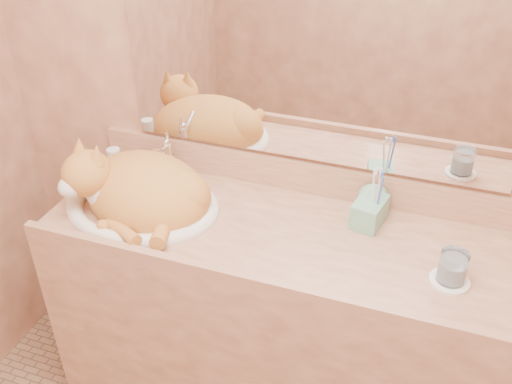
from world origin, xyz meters
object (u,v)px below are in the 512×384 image
(cat, at_px, (137,187))
(water_glass, at_px, (453,267))
(toothbrush_cup, at_px, (374,214))
(soap_dispenser, at_px, (363,208))
(sink_basin, at_px, (140,187))
(vanity_counter, at_px, (283,326))

(cat, bearing_deg, water_glass, 13.41)
(cat, relative_size, toothbrush_cup, 4.51)
(soap_dispenser, relative_size, water_glass, 2.10)
(toothbrush_cup, relative_size, water_glass, 1.10)
(cat, bearing_deg, soap_dispenser, 23.68)
(cat, distance_m, toothbrush_cup, 0.79)
(cat, xyz_separation_m, water_glass, (1.03, -0.04, -0.03))
(sink_basin, relative_size, toothbrush_cup, 5.08)
(vanity_counter, height_order, sink_basin, sink_basin)
(cat, height_order, water_glass, cat)
(cat, bearing_deg, sink_basin, 49.12)
(toothbrush_cup, bearing_deg, water_glass, -37.91)
(cat, bearing_deg, vanity_counter, 18.33)
(cat, bearing_deg, toothbrush_cup, 27.35)
(toothbrush_cup, distance_m, water_glass, 0.33)
(sink_basin, xyz_separation_m, cat, (-0.01, -0.01, 0.00))
(vanity_counter, distance_m, toothbrush_cup, 0.55)
(toothbrush_cup, bearing_deg, soap_dispenser, -117.69)
(vanity_counter, bearing_deg, cat, -177.17)
(sink_basin, xyz_separation_m, water_glass, (1.02, -0.04, -0.03))
(soap_dispenser, bearing_deg, cat, -160.73)
(sink_basin, bearing_deg, vanity_counter, -5.66)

